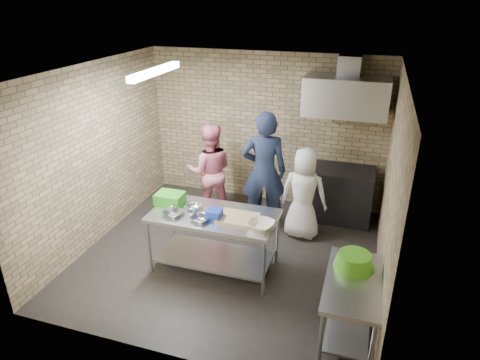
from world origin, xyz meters
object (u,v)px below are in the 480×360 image
green_basin (354,261)px  green_crate (170,198)px  woman_pink (210,171)px  woman_white (304,194)px  stove (336,193)px  man_navy (264,172)px  blue_tub (214,214)px  bottle_red (350,99)px  side_counter (350,308)px  prep_table (214,241)px

green_basin → green_crate: bearing=166.5°
green_crate → woman_pink: bearing=86.3°
green_crate → woman_white: 2.05m
stove → man_navy: bearing=-148.4°
green_basin → man_navy: bearing=129.9°
stove → blue_tub: 2.57m
bottle_red → woman_pink: size_ratio=0.11×
green_crate → side_counter: bearing=-18.5°
green_crate → man_navy: size_ratio=0.19×
bottle_red → woman_pink: bottle_red is taller
woman_pink → woman_white: bearing=150.7°
man_navy → woman_pink: 0.99m
prep_table → bottle_red: bottle_red is taller
prep_table → green_crate: (-0.70, 0.12, 0.50)m
green_basin → bottle_red: size_ratio=2.56×
woman_white → side_counter: bearing=117.7°
bottle_red → woman_pink: 2.56m
stove → green_crate: size_ratio=3.16×
stove → woman_white: (-0.43, -0.77, 0.29)m
green_crate → bottle_red: bearing=44.0°
green_basin → man_navy: 2.38m
stove → woman_pink: size_ratio=0.73×
man_navy → woman_pink: size_ratio=1.20×
side_counter → green_basin: green_basin is taller
side_counter → woman_pink: bearing=138.9°
prep_table → blue_tub: blue_tub is taller
blue_tub → man_navy: man_navy is taller
stove → woman_white: 0.93m
stove → man_navy: size_ratio=0.61×
woman_pink → green_basin: bearing=120.2°
woman_pink → side_counter: bearing=117.0°
prep_table → bottle_red: size_ratio=9.51×
bottle_red → man_navy: 1.80m
stove → bottle_red: (0.05, 0.24, 1.58)m
prep_table → stove: bearing=54.1°
green_crate → bottle_red: (2.20, 2.12, 1.10)m
green_crate → blue_tub: (0.75, -0.22, -0.01)m
woman_white → prep_table: bearing=54.3°
bottle_red → man_navy: size_ratio=0.09×
green_crate → prep_table: bearing=-9.7°
side_counter → woman_pink: 3.37m
man_navy → woman_pink: (-0.97, 0.12, -0.17)m
stove → woman_white: woman_white is taller
prep_table → blue_tub: bearing=-63.4°
green_basin → woman_white: 1.94m
side_counter → blue_tub: (-1.85, 0.65, 0.54)m
stove → woman_white: size_ratio=0.81×
blue_tub → green_basin: blue_tub is taller
green_crate → woman_pink: size_ratio=0.23×
prep_table → woman_white: woman_white is taller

